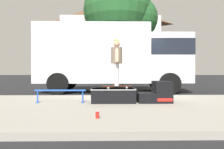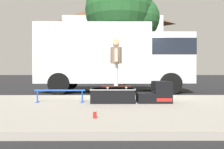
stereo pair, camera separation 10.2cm
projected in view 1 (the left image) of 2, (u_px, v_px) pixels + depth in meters
ground_plane at (137, 97)px, 8.61m from camera, size 140.00×140.00×0.00m
sidewalk_slab at (152, 108)px, 5.61m from camera, size 50.00×5.00×0.12m
skate_box at (113, 95)px, 6.15m from camera, size 1.16×0.71×0.37m
kicker_ramp at (157, 93)px, 6.18m from camera, size 0.88×0.67×0.56m
grind_rail at (60, 93)px, 6.12m from camera, size 1.36×0.28×0.34m
skateboard at (117, 86)px, 6.10m from camera, size 0.80×0.36×0.07m
skater_kid at (117, 58)px, 6.10m from camera, size 0.30×0.64×1.25m
soda_can at (97, 115)px, 4.01m from camera, size 0.07×0.07×0.13m
box_truck at (114, 56)px, 10.78m from camera, size 6.91×2.63×3.05m
street_tree_main at (121, 12)px, 15.35m from camera, size 4.96×4.51×7.35m
house_behind at (110, 41)px, 24.07m from camera, size 9.54×8.22×8.40m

